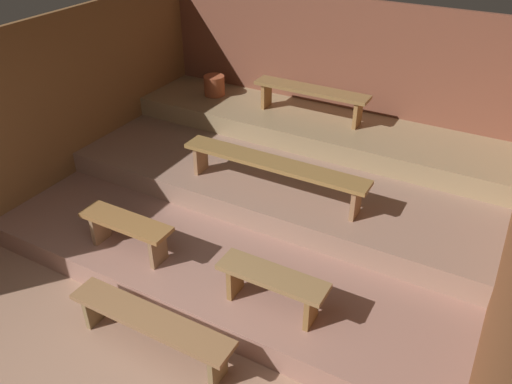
% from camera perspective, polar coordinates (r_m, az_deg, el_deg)
% --- Properties ---
extents(ground, '(5.89, 5.76, 0.08)m').
position_cam_1_polar(ground, '(5.90, -1.23, -6.28)').
color(ground, '#9F765E').
extents(wall_back, '(5.89, 0.06, 2.26)m').
position_cam_1_polar(wall_back, '(7.33, 8.76, 11.96)').
color(wall_back, brown).
rests_on(wall_back, ground).
extents(wall_left, '(0.06, 5.76, 2.26)m').
position_cam_1_polar(wall_left, '(6.80, -20.68, 8.56)').
color(wall_left, brown).
rests_on(wall_left, ground).
extents(platform_lower, '(5.09, 3.84, 0.27)m').
position_cam_1_polar(platform_lower, '(6.19, 1.35, -2.20)').
color(platform_lower, '#9D7061').
rests_on(platform_lower, ground).
extents(platform_middle, '(5.09, 2.49, 0.27)m').
position_cam_1_polar(platform_middle, '(6.56, 4.14, 2.65)').
color(platform_middle, '#9A7562').
rests_on(platform_middle, platform_lower).
extents(platform_upper, '(5.09, 1.11, 0.27)m').
position_cam_1_polar(platform_upper, '(7.00, 6.67, 6.98)').
color(platform_upper, '#9A825D').
rests_on(platform_upper, platform_middle).
extents(bench_floor_center, '(1.60, 0.29, 0.40)m').
position_cam_1_polar(bench_floor_center, '(4.66, -11.61, -14.10)').
color(bench_floor_center, olive).
rests_on(bench_floor_center, ground).
extents(bench_lower_left, '(1.01, 0.29, 0.40)m').
position_cam_1_polar(bench_lower_left, '(5.36, -14.15, -3.88)').
color(bench_lower_left, olive).
rests_on(bench_lower_left, platform_lower).
extents(bench_lower_right, '(1.01, 0.29, 0.40)m').
position_cam_1_polar(bench_lower_right, '(4.58, 1.80, -10.00)').
color(bench_lower_right, olive).
rests_on(bench_lower_right, platform_lower).
extents(bench_middle_center, '(2.18, 0.29, 0.40)m').
position_cam_1_polar(bench_middle_center, '(5.65, 1.92, 2.83)').
color(bench_middle_center, olive).
rests_on(bench_middle_center, platform_middle).
extents(bench_upper_center, '(1.56, 0.29, 0.40)m').
position_cam_1_polar(bench_upper_center, '(6.92, 6.11, 10.78)').
color(bench_upper_center, olive).
rests_on(bench_upper_center, platform_upper).
extents(pail_upper, '(0.30, 0.30, 0.29)m').
position_cam_1_polar(pail_upper, '(7.68, -4.64, 11.69)').
color(pail_upper, '#9E4C2D').
rests_on(pail_upper, platform_upper).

